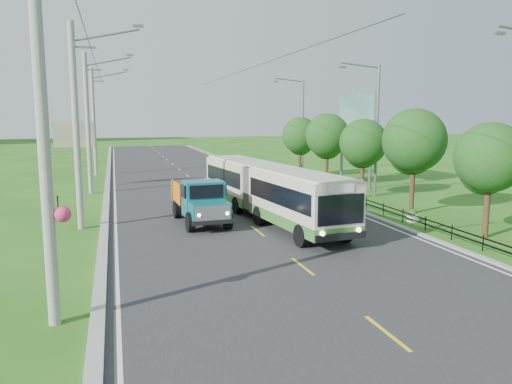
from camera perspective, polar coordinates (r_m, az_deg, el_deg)
name	(u,v)px	position (r m, az deg, el deg)	size (l,w,h in m)	color
ground	(303,267)	(18.84, 5.34, -8.51)	(240.00, 240.00, 0.00)	#215814
road	(206,191)	(37.75, -5.70, 0.16)	(14.00, 120.00, 0.02)	#28282B
curb_left	(107,194)	(37.17, -16.69, -0.19)	(0.40, 120.00, 0.15)	#9E9E99
curb_right	(295,186)	(39.63, 4.53, 0.63)	(0.30, 120.00, 0.10)	#9E9E99
edge_line_left	(115,194)	(37.17, -15.84, -0.24)	(0.12, 120.00, 0.00)	silver
edge_line_right	(289,187)	(39.46, 3.85, 0.57)	(0.12, 120.00, 0.00)	silver
centre_dash	(303,266)	(18.83, 5.34, -8.45)	(0.12, 2.20, 0.00)	yellow
railing_right	(338,194)	(34.44, 9.34, -0.24)	(0.04, 40.00, 0.60)	black
pole_nearest	(46,140)	(13.88, -22.86, 5.46)	(3.51, 0.44, 10.00)	gray
pole_near	(77,126)	(25.82, -19.80, 7.13)	(3.51, 0.32, 10.00)	gray
pole_mid	(88,123)	(37.80, -18.62, 7.50)	(3.51, 0.32, 10.00)	gray
pole_far	(94,121)	(49.79, -18.01, 7.69)	(3.51, 0.32, 10.00)	gray
tree_second	(489,161)	(25.13, 25.05, 3.21)	(3.18, 3.26, 5.30)	#382314
tree_third	(414,144)	(29.88, 17.57, 5.25)	(3.60, 3.62, 6.00)	#382314
tree_fourth	(363,145)	(35.06, 12.13, 5.24)	(3.24, 3.31, 5.40)	#382314
tree_fifth	(327,138)	(40.43, 8.14, 6.15)	(3.48, 3.52, 5.80)	#382314
tree_back	(300,137)	(45.98, 5.08, 6.24)	(3.30, 3.36, 5.50)	#382314
streetlight_mid	(375,126)	(35.26, 13.44, 7.36)	(3.02, 0.20, 9.07)	slate
streetlight_far	(301,123)	(47.97, 5.18, 7.83)	(3.02, 0.20, 9.07)	slate
planter_near	(413,216)	(27.86, 17.48, -2.65)	(0.64, 0.64, 0.67)	silver
planter_mid	(346,194)	(34.71, 10.23, -0.22)	(0.64, 0.64, 0.67)	silver
planter_far	(303,180)	(41.96, 5.44, 1.39)	(0.64, 0.64, 0.67)	silver
billboard_left	(74,139)	(40.90, -20.09, 5.76)	(3.00, 0.20, 5.20)	slate
billboard_right	(356,119)	(41.33, 11.39, 8.19)	(0.24, 6.00, 7.30)	slate
bus	(268,187)	(27.06, 1.35, 0.53)	(4.04, 15.07, 2.88)	#3A772F
dump_truck	(200,198)	(26.16, -6.41, -0.73)	(2.45, 5.63, 2.32)	#136972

